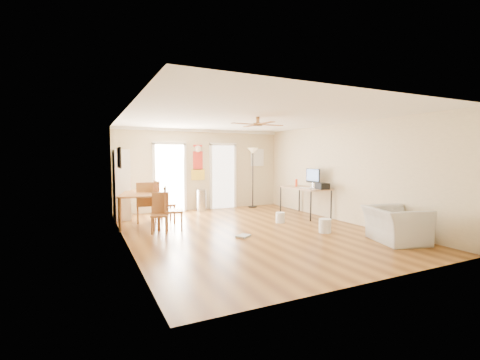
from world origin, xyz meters
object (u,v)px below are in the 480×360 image
bookshelf (121,184)px  dining_chair_right_a (165,202)px  trash_can (201,200)px  wastebasket_b (325,226)px  dining_chair_far (145,202)px  wastebasket_a (280,218)px  armchair (395,225)px  torchiere_lamp (253,178)px  dining_chair_near (160,213)px  printer (322,186)px  dining_table (143,209)px  dining_chair_right_b (174,209)px  computer_desk (305,202)px

bookshelf → dining_chair_right_a: size_ratio=1.75×
trash_can → dining_chair_right_a: bearing=-135.4°
dining_chair_right_a → wastebasket_b: dining_chair_right_a is taller
dining_chair_far → wastebasket_a: size_ratio=3.89×
wastebasket_a → armchair: bearing=-69.1°
torchiere_lamp → dining_chair_near: bearing=-146.2°
printer → armchair: bearing=-88.3°
dining_chair_right_a → printer: size_ratio=3.32×
dining_table → dining_chair_right_b: dining_chair_right_b is taller
dining_chair_right_a → printer: (4.05, -1.32, 0.37)m
torchiere_lamp → dining_chair_far: bearing=-163.9°
dining_chair_right_b → torchiere_lamp: torchiere_lamp is taller
dining_chair_right_a → dining_chair_right_b: size_ratio=1.07×
dining_chair_far → wastebasket_a: 3.57m
wastebasket_a → computer_desk: bearing=24.9°
printer → wastebasket_a: 1.53m
trash_can → wastebasket_b: bearing=-69.7°
trash_can → computer_desk: 3.26m
dining_chair_right_a → trash_can: bearing=-46.5°
dining_chair_near → torchiere_lamp: (3.69, 2.47, 0.56)m
bookshelf → computer_desk: bearing=-22.3°
dining_chair_right_a → torchiere_lamp: (3.33, 1.43, 0.46)m
wastebasket_b → dining_chair_far: bearing=139.4°
dining_chair_right_a → dining_chair_near: dining_chair_right_a is taller
dining_chair_near → computer_desk: bearing=23.3°
dining_table → dining_chair_right_b: 1.11m
dining_chair_near → wastebasket_b: dining_chair_near is taller
torchiere_lamp → printer: torchiere_lamp is taller
bookshelf → torchiere_lamp: size_ratio=0.95×
dining_chair_right_a → torchiere_lamp: size_ratio=0.54×
dining_chair_right_b → armchair: 4.81m
trash_can → wastebasket_b: (1.53, -4.13, -0.18)m
dining_chair_right_a → armchair: (3.75, -3.92, -0.19)m
dining_table → wastebasket_b: size_ratio=5.15×
trash_can → armchair: size_ratio=0.63×
dining_chair_near → wastebasket_a: 3.11m
trash_can → wastebasket_a: 3.00m
wastebasket_a → dining_chair_far: bearing=153.4°
dining_chair_near → dining_table: bearing=118.9°
trash_can → wastebasket_a: (1.23, -2.73, -0.20)m
bookshelf → printer: (4.99, -2.45, -0.04)m
wastebasket_b → dining_table: bearing=143.0°
printer → dining_table: bearing=171.7°
dining_chair_right_b → computer_desk: 3.92m
dining_chair_near → wastebasket_a: (3.09, -0.21, -0.31)m
wastebasket_b → armchair: bearing=-60.5°
trash_can → armchair: bearing=-67.4°
torchiere_lamp → printer: (0.72, -2.74, -0.10)m
dining_table → wastebasket_a: size_ratio=5.99×
trash_can → printer: 3.83m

